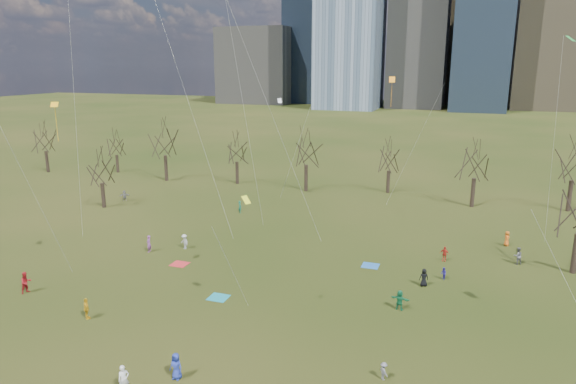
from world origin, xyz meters
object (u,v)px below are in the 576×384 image
(person_2, at_px, (26,282))
(person_0, at_px, (176,366))
(person_4, at_px, (86,309))
(blanket_crimson, at_px, (180,264))
(person_1, at_px, (124,379))
(blanket_teal, at_px, (218,297))
(blanket_navy, at_px, (370,266))

(person_2, bearing_deg, person_0, -93.89)
(person_4, bearing_deg, blanket_crimson, -55.93)
(blanket_crimson, height_order, person_0, person_0)
(person_1, bearing_deg, person_4, 87.50)
(person_2, bearing_deg, person_4, -88.99)
(person_4, bearing_deg, blanket_teal, -101.47)
(person_4, bearing_deg, blanket_navy, -97.93)
(person_1, bearing_deg, blanket_teal, 38.63)
(person_0, bearing_deg, blanket_navy, 74.25)
(person_2, xyz_separation_m, person_4, (8.00, -2.04, -0.10))
(person_1, bearing_deg, blanket_navy, 13.70)
(person_4, bearing_deg, person_0, -164.64)
(blanket_navy, height_order, person_4, person_4)
(blanket_teal, xyz_separation_m, person_4, (-7.76, -6.61, 0.83))
(blanket_navy, bearing_deg, person_4, -136.05)
(blanket_teal, height_order, blanket_crimson, same)
(person_0, relative_size, person_1, 0.97)
(blanket_navy, distance_m, blanket_crimson, 18.48)
(blanket_navy, xyz_separation_m, person_2, (-26.39, -15.70, 0.93))
(person_0, bearing_deg, person_4, 161.09)
(person_0, bearing_deg, blanket_crimson, 124.43)
(person_2, bearing_deg, blanket_crimson, -26.44)
(person_2, height_order, person_4, person_2)
(blanket_teal, height_order, person_0, person_0)
(blanket_navy, relative_size, blanket_crimson, 1.00)
(blanket_teal, distance_m, person_1, 13.31)
(person_0, height_order, person_1, person_1)
(blanket_navy, height_order, person_2, person_2)
(person_4, bearing_deg, person_1, 179.54)
(blanket_crimson, bearing_deg, person_1, -68.03)
(person_2, relative_size, person_4, 1.12)
(blanket_teal, relative_size, blanket_crimson, 1.00)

